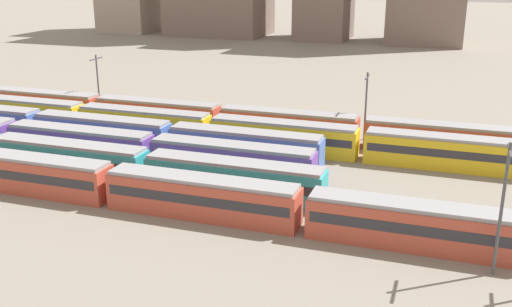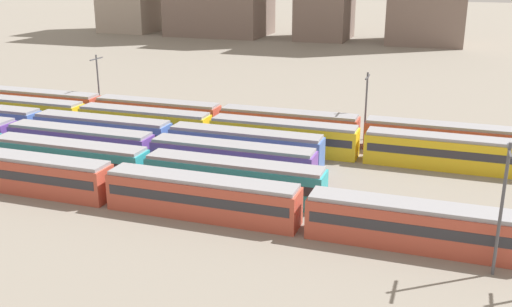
{
  "view_description": "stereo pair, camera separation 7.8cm",
  "coord_description": "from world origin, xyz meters",
  "px_view_note": "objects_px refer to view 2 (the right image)",
  "views": [
    {
      "loc": [
        49.87,
        -45.37,
        22.16
      ],
      "look_at": [
        29.95,
        13.0,
        2.04
      ],
      "focal_mm": 41.73,
      "sensor_mm": 36.0,
      "label": 1
    },
    {
      "loc": [
        49.94,
        -45.34,
        22.16
      ],
      "look_at": [
        29.95,
        13.0,
        2.04
      ],
      "focal_mm": 41.73,
      "sensor_mm": 36.0,
      "label": 2
    }
  ],
  "objects_px": {
    "train_track_1": "(69,159)",
    "train_track_3": "(102,131)",
    "catenary_pole_3": "(98,82)",
    "train_track_0": "(111,184)",
    "train_track_2": "(80,143)",
    "train_track_4": "(362,144)",
    "train_track_5": "(288,125)",
    "catenary_pole_0": "(502,204)",
    "catenary_pole_1": "(366,102)"
  },
  "relations": [
    {
      "from": "train_track_1",
      "to": "train_track_0",
      "type": "bearing_deg",
      "value": -31.88
    },
    {
      "from": "train_track_5",
      "to": "catenary_pole_0",
      "type": "distance_m",
      "value": 37.56
    },
    {
      "from": "train_track_3",
      "to": "catenary_pole_0",
      "type": "xyz_separation_m",
      "value": [
        45.01,
        -18.3,
        3.75
      ]
    },
    {
      "from": "train_track_1",
      "to": "train_track_5",
      "type": "xyz_separation_m",
      "value": [
        18.48,
        20.8,
        0.0
      ]
    },
    {
      "from": "train_track_1",
      "to": "train_track_3",
      "type": "distance_m",
      "value": 10.72
    },
    {
      "from": "train_track_0",
      "to": "train_track_3",
      "type": "distance_m",
      "value": 19.07
    },
    {
      "from": "train_track_4",
      "to": "catenary_pole_1",
      "type": "distance_m",
      "value": 8.72
    },
    {
      "from": "train_track_2",
      "to": "catenary_pole_1",
      "type": "xyz_separation_m",
      "value": [
        30.03,
        18.52,
        3.03
      ]
    },
    {
      "from": "train_track_0",
      "to": "train_track_4",
      "type": "bearing_deg",
      "value": 45.55
    },
    {
      "from": "catenary_pole_0",
      "to": "catenary_pole_1",
      "type": "distance_m",
      "value": 34.83
    },
    {
      "from": "catenary_pole_0",
      "to": "catenary_pole_1",
      "type": "relative_size",
      "value": 1.16
    },
    {
      "from": "catenary_pole_0",
      "to": "catenary_pole_1",
      "type": "height_order",
      "value": "catenary_pole_0"
    },
    {
      "from": "train_track_0",
      "to": "train_track_1",
      "type": "relative_size",
      "value": 1.34
    },
    {
      "from": "train_track_5",
      "to": "train_track_4",
      "type": "bearing_deg",
      "value": -26.82
    },
    {
      "from": "train_track_4",
      "to": "catenary_pole_3",
      "type": "xyz_separation_m",
      "value": [
        -40.49,
        8.38,
        3.13
      ]
    },
    {
      "from": "catenary_pole_3",
      "to": "train_track_1",
      "type": "bearing_deg",
      "value": -63.94
    },
    {
      "from": "train_track_3",
      "to": "catenary_pole_1",
      "type": "bearing_deg",
      "value": 23.64
    },
    {
      "from": "train_track_5",
      "to": "catenary_pole_1",
      "type": "xyz_separation_m",
      "value": [
        9.36,
        2.92,
        3.03
      ]
    },
    {
      "from": "train_track_5",
      "to": "catenary_pole_0",
      "type": "xyz_separation_m",
      "value": [
        23.93,
        -28.7,
        3.75
      ]
    },
    {
      "from": "train_track_3",
      "to": "catenary_pole_0",
      "type": "bearing_deg",
      "value": -22.13
    },
    {
      "from": "train_track_0",
      "to": "catenary_pole_3",
      "type": "xyz_separation_m",
      "value": [
        -20.09,
        29.18,
        3.13
      ]
    },
    {
      "from": "catenary_pole_1",
      "to": "train_track_2",
      "type": "bearing_deg",
      "value": -148.33
    },
    {
      "from": "catenary_pole_0",
      "to": "catenary_pole_3",
      "type": "bearing_deg",
      "value": 149.5
    },
    {
      "from": "train_track_0",
      "to": "train_track_3",
      "type": "bearing_deg",
      "value": 125.09
    },
    {
      "from": "train_track_5",
      "to": "catenary_pole_1",
      "type": "distance_m",
      "value": 10.26
    },
    {
      "from": "train_track_2",
      "to": "catenary_pole_3",
      "type": "distance_m",
      "value": 21.3
    },
    {
      "from": "catenary_pole_0",
      "to": "train_track_5",
      "type": "bearing_deg",
      "value": 129.82
    },
    {
      "from": "train_track_2",
      "to": "catenary_pole_0",
      "type": "relative_size",
      "value": 5.47
    },
    {
      "from": "train_track_2",
      "to": "train_track_4",
      "type": "xyz_separation_m",
      "value": [
        30.96,
        10.4,
        0.0
      ]
    },
    {
      "from": "train_track_1",
      "to": "catenary_pole_0",
      "type": "distance_m",
      "value": 43.3
    },
    {
      "from": "train_track_3",
      "to": "catenary_pole_3",
      "type": "distance_m",
      "value": 16.66
    },
    {
      "from": "train_track_1",
      "to": "train_track_4",
      "type": "relative_size",
      "value": 0.5
    },
    {
      "from": "train_track_3",
      "to": "train_track_2",
      "type": "bearing_deg",
      "value": -85.55
    },
    {
      "from": "catenary_pole_1",
      "to": "catenary_pole_3",
      "type": "relative_size",
      "value": 0.98
    },
    {
      "from": "catenary_pole_1",
      "to": "train_track_5",
      "type": "bearing_deg",
      "value": -162.65
    },
    {
      "from": "train_track_3",
      "to": "train_track_5",
      "type": "relative_size",
      "value": 0.6
    },
    {
      "from": "train_track_5",
      "to": "train_track_2",
      "type": "bearing_deg",
      "value": -142.96
    },
    {
      "from": "train_track_0",
      "to": "train_track_3",
      "type": "xyz_separation_m",
      "value": [
        -10.96,
        15.6,
        -0.0
      ]
    },
    {
      "from": "train_track_2",
      "to": "train_track_3",
      "type": "bearing_deg",
      "value": 94.45
    },
    {
      "from": "train_track_3",
      "to": "train_track_5",
      "type": "xyz_separation_m",
      "value": [
        21.08,
        10.4,
        0.0
      ]
    },
    {
      "from": "train_track_0",
      "to": "catenary_pole_3",
      "type": "distance_m",
      "value": 35.57
    },
    {
      "from": "train_track_4",
      "to": "catenary_pole_1",
      "type": "height_order",
      "value": "catenary_pole_1"
    },
    {
      "from": "train_track_1",
      "to": "catenary_pole_1",
      "type": "distance_m",
      "value": 36.7
    },
    {
      "from": "catenary_pole_0",
      "to": "train_track_2",
      "type": "bearing_deg",
      "value": 163.63
    },
    {
      "from": "train_track_3",
      "to": "train_track_5",
      "type": "height_order",
      "value": "same"
    },
    {
      "from": "train_track_0",
      "to": "train_track_2",
      "type": "distance_m",
      "value": 14.82
    },
    {
      "from": "train_track_1",
      "to": "train_track_2",
      "type": "distance_m",
      "value": 5.64
    },
    {
      "from": "train_track_0",
      "to": "catenary_pole_0",
      "type": "bearing_deg",
      "value": -4.54
    },
    {
      "from": "train_track_2",
      "to": "train_track_5",
      "type": "distance_m",
      "value": 25.9
    },
    {
      "from": "train_track_0",
      "to": "catenary_pole_3",
      "type": "height_order",
      "value": "catenary_pole_3"
    }
  ]
}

